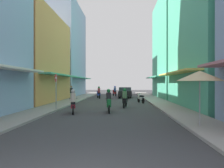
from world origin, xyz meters
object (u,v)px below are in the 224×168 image
(vendor_umbrella, at_px, (200,76))
(motorbike_black, at_px, (125,99))
(motorbike_blue, at_px, (99,93))
(street_sign_no_entry, at_px, (56,87))
(parked_car, at_px, (125,92))
(motorbike_green, at_px, (109,102))
(motorbike_white, at_px, (141,98))
(pedestrian_far, at_px, (71,93))
(motorbike_maroon, at_px, (73,103))
(motorbike_red, at_px, (115,92))

(vendor_umbrella, bearing_deg, motorbike_black, 111.76)
(motorbike_blue, xyz_separation_m, street_sign_no_entry, (-1.66, -12.99, 1.01))
(parked_car, bearing_deg, motorbike_green, -94.93)
(street_sign_no_entry, bearing_deg, motorbike_white, 44.77)
(street_sign_no_entry, bearing_deg, pedestrian_far, 97.43)
(motorbike_white, bearing_deg, parked_car, 100.70)
(parked_car, bearing_deg, motorbike_black, -90.78)
(street_sign_no_entry, bearing_deg, motorbike_black, 24.42)
(motorbike_green, height_order, motorbike_maroon, same)
(motorbike_red, bearing_deg, street_sign_no_entry, -101.01)
(motorbike_green, xyz_separation_m, pedestrian_far, (-5.20, 11.19, 0.13))
(motorbike_black, bearing_deg, motorbike_blue, 107.12)
(motorbike_green, relative_size, motorbike_red, 1.04)
(motorbike_green, relative_size, motorbike_white, 1.02)
(motorbike_red, distance_m, motorbike_maroon, 19.79)
(motorbike_red, bearing_deg, motorbike_blue, -109.74)
(motorbike_black, relative_size, motorbike_white, 1.02)
(motorbike_red, distance_m, parked_car, 4.32)
(motorbike_maroon, height_order, vendor_umbrella, vendor_umbrella)
(motorbike_black, bearing_deg, motorbike_green, -110.65)
(pedestrian_far, bearing_deg, motorbike_blue, 40.16)
(motorbike_green, relative_size, parked_car, 0.44)
(motorbike_maroon, distance_m, motorbike_blue, 14.39)
(motorbike_blue, relative_size, street_sign_no_entry, 0.66)
(motorbike_white, distance_m, motorbike_blue, 8.13)
(motorbike_red, bearing_deg, motorbike_black, -85.00)
(motorbike_maroon, relative_size, motorbike_blue, 1.02)
(motorbike_white, bearing_deg, motorbike_blue, 127.39)
(motorbike_red, relative_size, motorbike_maroon, 0.97)
(motorbike_green, xyz_separation_m, motorbike_white, (2.76, 7.28, -0.20))
(motorbike_black, height_order, vendor_umbrella, vendor_umbrella)
(motorbike_green, height_order, street_sign_no_entry, street_sign_no_entry)
(motorbike_red, xyz_separation_m, pedestrian_far, (-4.92, -7.85, 0.13))
(motorbike_maroon, bearing_deg, vendor_umbrella, -33.16)
(motorbike_maroon, height_order, street_sign_no_entry, street_sign_no_entry)
(motorbike_white, distance_m, street_sign_no_entry, 9.36)
(motorbike_black, distance_m, parked_car, 12.02)
(motorbike_blue, distance_m, street_sign_no_entry, 13.14)
(motorbike_white, bearing_deg, pedestrian_far, 153.84)
(vendor_umbrella, bearing_deg, motorbike_green, 130.98)
(motorbike_red, height_order, motorbike_white, motorbike_red)
(motorbike_white, height_order, street_sign_no_entry, street_sign_no_entry)
(parked_car, xyz_separation_m, street_sign_no_entry, (-5.13, -14.27, 0.98))
(motorbike_green, height_order, pedestrian_far, pedestrian_far)
(motorbike_white, relative_size, street_sign_no_entry, 0.67)
(parked_car, height_order, street_sign_no_entry, street_sign_no_entry)
(motorbike_red, bearing_deg, vendor_umbrella, -79.20)
(motorbike_maroon, xyz_separation_m, pedestrian_far, (-2.91, 11.84, 0.13))
(motorbike_black, distance_m, street_sign_no_entry, 5.55)
(motorbike_white, height_order, vendor_umbrella, vendor_umbrella)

